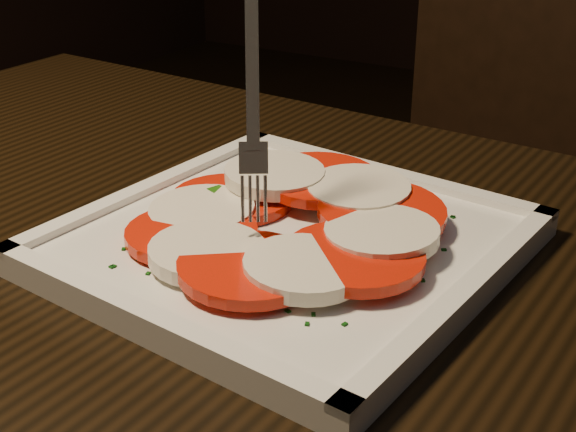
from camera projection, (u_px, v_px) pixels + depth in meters
chair at (495, 186)px, 1.23m from camera, size 0.49×0.49×0.93m
plate at (288, 244)px, 0.58m from camera, size 0.32×0.32×0.01m
caprese_salad at (288, 221)px, 0.57m from camera, size 0.22×0.23×0.03m
fork at (253, 86)px, 0.54m from camera, size 0.06×0.07×0.16m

